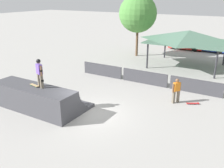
# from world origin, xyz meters

# --- Properties ---
(ground_plane) EXTENTS (160.00, 160.00, 0.00)m
(ground_plane) POSITION_xyz_m (0.00, 0.00, 0.00)
(ground_plane) COLOR #A3A09B
(quarter_pipe_ramp) EXTENTS (5.84, 3.16, 1.56)m
(quarter_pipe_ramp) POSITION_xyz_m (-3.32, -1.00, 0.69)
(quarter_pipe_ramp) COLOR #424247
(quarter_pipe_ramp) RESTS_ON ground
(skater_on_deck) EXTENTS (0.75, 0.42, 1.75)m
(skater_on_deck) POSITION_xyz_m (-2.80, -1.08, 2.57)
(skater_on_deck) COLOR #6B6051
(skater_on_deck) RESTS_ON quarter_pipe_ramp
(skateboard_on_deck) EXTENTS (0.82, 0.34, 0.09)m
(skateboard_on_deck) POSITION_xyz_m (-3.26, -1.15, 1.62)
(skateboard_on_deck) COLOR green
(skateboard_on_deck) RESTS_ON quarter_pipe_ramp
(bystander_walking) EXTENTS (0.47, 0.63, 1.69)m
(bystander_walking) POSITION_xyz_m (3.92, 4.33, 0.94)
(bystander_walking) COLOR #6B6051
(bystander_walking) RESTS_ON ground
(skateboard_on_ground) EXTENTS (0.82, 0.59, 0.09)m
(skateboard_on_ground) POSITION_xyz_m (5.02, 4.68, 0.06)
(skateboard_on_ground) COLOR blue
(skateboard_on_ground) RESTS_ON ground
(barrier_fence) EXTENTS (11.92, 0.12, 1.05)m
(barrier_fence) POSITION_xyz_m (0.60, 6.76, 0.53)
(barrier_fence) COLOR #3D3D42
(barrier_fence) RESTS_ON ground
(pavilion_shelter) EXTENTS (7.39, 5.96, 3.60)m
(pavilion_shelter) POSITION_xyz_m (2.11, 13.60, 3.02)
(pavilion_shelter) COLOR #2D2D33
(pavilion_shelter) RESTS_ON ground
(tree_beside_pavilion) EXTENTS (4.25, 4.25, 6.96)m
(tree_beside_pavilion) POSITION_xyz_m (-4.19, 15.35, 4.82)
(tree_beside_pavilion) COLOR brown
(tree_beside_pavilion) RESTS_ON ground
(parked_car_red) EXTENTS (4.28, 1.74, 1.27)m
(parked_car_red) POSITION_xyz_m (-0.17, 21.92, 0.60)
(parked_car_red) COLOR red
(parked_car_red) RESTS_ON ground
(parked_car_blue) EXTENTS (4.39, 2.14, 1.27)m
(parked_car_blue) POSITION_xyz_m (2.90, 22.15, 0.60)
(parked_car_blue) COLOR navy
(parked_car_blue) RESTS_ON ground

